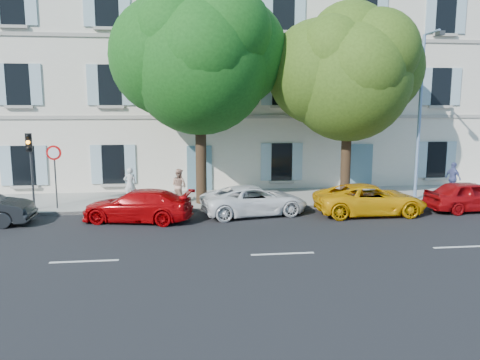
{
  "coord_description": "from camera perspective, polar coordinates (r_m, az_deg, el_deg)",
  "views": [
    {
      "loc": [
        -3.01,
        -17.77,
        4.56
      ],
      "look_at": [
        -0.61,
        2.0,
        1.4
      ],
      "focal_mm": 35.0,
      "sensor_mm": 36.0,
      "label": 1
    }
  ],
  "objects": [
    {
      "name": "pedestrian_c",
      "position": [
        25.84,
        24.55,
        0.2
      ],
      "size": [
        0.61,
        1.02,
        1.63
      ],
      "primitive_type": "imported",
      "rotation": [
        0.0,
        0.0,
        1.8
      ],
      "color": "#535D98",
      "rests_on": "sidewalk"
    },
    {
      "name": "building",
      "position": [
        28.17,
        -0.79,
        11.95
      ],
      "size": [
        28.0,
        7.0,
        12.0
      ],
      "primitive_type": "cube",
      "color": "silver",
      "rests_on": "ground"
    },
    {
      "name": "tree_right",
      "position": [
        22.33,
        13.1,
        11.85
      ],
      "size": [
        5.67,
        5.67,
        8.73
      ],
      "color": "#3A2819",
      "rests_on": "sidewalk"
    },
    {
      "name": "street_lamp",
      "position": [
        23.17,
        21.27,
        8.2
      ],
      "size": [
        0.26,
        1.62,
        7.63
      ],
      "color": "#7293BF",
      "rests_on": "sidewalk"
    },
    {
      "name": "car_yellow_supercar",
      "position": [
        20.56,
        15.56,
        -2.29
      ],
      "size": [
        4.68,
        2.17,
        1.3
      ],
      "primitive_type": "imported",
      "rotation": [
        0.0,
        0.0,
        1.57
      ],
      "color": "#EAA309",
      "rests_on": "ground"
    },
    {
      "name": "car_red_hatchback",
      "position": [
        22.77,
        26.27,
        -1.76
      ],
      "size": [
        4.03,
        1.82,
        1.34
      ],
      "primitive_type": "imported",
      "rotation": [
        0.0,
        0.0,
        1.63
      ],
      "color": "#9B090C",
      "rests_on": "ground"
    },
    {
      "name": "traffic_light",
      "position": [
        21.6,
        -24.23,
        2.82
      ],
      "size": [
        0.29,
        0.37,
        3.28
      ],
      "color": "#383A3D",
      "rests_on": "sidewalk"
    },
    {
      "name": "car_white_coupe",
      "position": [
        19.75,
        1.76,
        -2.48
      ],
      "size": [
        4.77,
        2.81,
        1.25
      ],
      "primitive_type": "imported",
      "rotation": [
        0.0,
        0.0,
        1.74
      ],
      "color": "white",
      "rests_on": "ground"
    },
    {
      "name": "pedestrian_a",
      "position": [
        22.36,
        -13.26,
        -0.53
      ],
      "size": [
        0.64,
        0.48,
        1.59
      ],
      "primitive_type": "imported",
      "rotation": [
        0.0,
        0.0,
        3.33
      ],
      "color": "silver",
      "rests_on": "sidewalk"
    },
    {
      "name": "pedestrian_b",
      "position": [
        21.66,
        -7.45,
        -0.7
      ],
      "size": [
        0.96,
        0.95,
        1.57
      ],
      "primitive_type": "imported",
      "rotation": [
        0.0,
        0.0,
        2.41
      ],
      "color": "tan",
      "rests_on": "sidewalk"
    },
    {
      "name": "car_red_coupe",
      "position": [
        19.09,
        -12.37,
        -3.06
      ],
      "size": [
        4.69,
        2.78,
        1.27
      ],
      "primitive_type": "imported",
      "rotation": [
        0.0,
        0.0,
        4.47
      ],
      "color": "#A50407",
      "rests_on": "ground"
    },
    {
      "name": "kerb",
      "position": [
        20.76,
        1.59,
        -3.45
      ],
      "size": [
        36.0,
        0.16,
        0.16
      ],
      "primitive_type": "cube",
      "color": "#9E998E",
      "rests_on": "ground"
    },
    {
      "name": "sidewalk",
      "position": [
        22.87,
        0.79,
        -2.29
      ],
      "size": [
        36.0,
        4.5,
        0.15
      ],
      "primitive_type": "cube",
      "color": "#A09E96",
      "rests_on": "ground"
    },
    {
      "name": "ground",
      "position": [
        18.59,
        2.63,
        -5.19
      ],
      "size": [
        90.0,
        90.0,
        0.0
      ],
      "primitive_type": "plane",
      "color": "black"
    },
    {
      "name": "tree_left",
      "position": [
        21.24,
        -4.93,
        13.86
      ],
      "size": [
        6.23,
        6.23,
        9.66
      ],
      "color": "#3A2819",
      "rests_on": "sidewalk"
    },
    {
      "name": "road_sign",
      "position": [
        21.6,
        -21.68,
        1.92
      ],
      "size": [
        0.63,
        0.09,
        2.75
      ],
      "color": "#383A3D",
      "rests_on": "sidewalk"
    }
  ]
}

